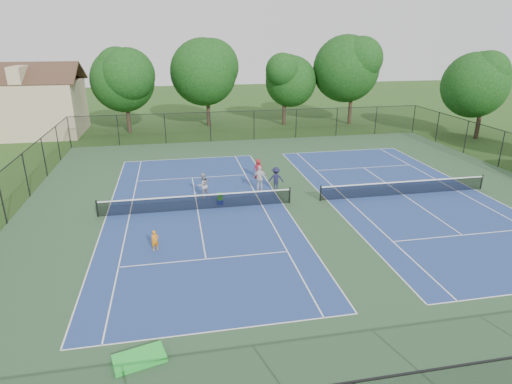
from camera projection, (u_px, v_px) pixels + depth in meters
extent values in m
plane|color=#234716|center=(305.00, 202.00, 28.00)|extent=(140.00, 140.00, 0.00)
cube|color=#2A4B31|center=(305.00, 202.00, 28.00)|extent=(36.00, 36.00, 0.01)
cube|color=navy|center=(198.00, 210.00, 26.75)|extent=(10.97, 23.77, 0.00)
cube|color=white|center=(189.00, 159.00, 37.69)|extent=(10.97, 0.06, 0.00)
cube|color=white|center=(218.00, 331.00, 15.81)|extent=(10.97, 0.06, 0.00)
cube|color=white|center=(106.00, 216.00, 25.77)|extent=(0.06, 23.77, 0.00)
cube|color=white|center=(283.00, 203.00, 27.73)|extent=(0.06, 23.77, 0.00)
cube|color=white|center=(130.00, 214.00, 26.02)|extent=(0.06, 23.77, 0.00)
cube|color=white|center=(262.00, 205.00, 27.48)|extent=(0.06, 23.77, 0.00)
cube|color=white|center=(192.00, 178.00, 32.64)|extent=(8.23, 0.06, 0.00)
cube|color=white|center=(206.00, 259.00, 20.86)|extent=(8.23, 0.06, 0.00)
cube|color=white|center=(198.00, 210.00, 26.75)|extent=(0.06, 12.80, 0.00)
cylinder|color=black|center=(97.00, 209.00, 25.51)|extent=(0.10, 0.10, 1.07)
cylinder|color=black|center=(290.00, 195.00, 27.63)|extent=(0.10, 0.10, 1.07)
cube|color=black|center=(197.00, 203.00, 26.59)|extent=(11.90, 0.01, 0.90)
cube|color=white|center=(197.00, 196.00, 26.43)|extent=(11.90, 0.04, 0.07)
cube|color=navy|center=(403.00, 195.00, 29.24)|extent=(10.97, 23.77, 0.00)
cube|color=white|center=(339.00, 151.00, 40.19)|extent=(10.97, 0.06, 0.00)
cube|color=white|center=(327.00, 200.00, 28.27)|extent=(0.06, 23.77, 0.00)
cube|color=white|center=(474.00, 189.00, 30.22)|extent=(0.06, 23.77, 0.00)
cube|color=white|center=(346.00, 199.00, 28.51)|extent=(0.06, 23.77, 0.00)
cube|color=white|center=(457.00, 191.00, 29.97)|extent=(0.06, 23.77, 0.00)
cube|color=white|center=(364.00, 168.00, 35.13)|extent=(8.23, 0.06, 0.00)
cube|color=white|center=(462.00, 235.00, 23.35)|extent=(8.23, 0.06, 0.00)
cube|color=white|center=(403.00, 195.00, 29.24)|extent=(0.06, 12.80, 0.00)
cylinder|color=black|center=(321.00, 193.00, 28.00)|extent=(0.10, 0.10, 1.07)
cylinder|color=black|center=(482.00, 182.00, 30.12)|extent=(0.10, 0.10, 1.07)
cube|color=black|center=(404.00, 188.00, 29.08)|extent=(11.90, 0.01, 0.90)
cube|color=white|center=(405.00, 182.00, 28.92)|extent=(11.90, 0.04, 0.07)
cylinder|color=black|center=(69.00, 132.00, 40.85)|extent=(0.08, 0.08, 3.00)
cylinder|color=black|center=(118.00, 131.00, 41.65)|extent=(0.08, 0.08, 3.00)
cylinder|color=black|center=(165.00, 129.00, 42.45)|extent=(0.08, 0.08, 3.00)
cylinder|color=black|center=(210.00, 127.00, 43.25)|extent=(0.08, 0.08, 3.00)
cylinder|color=black|center=(254.00, 125.00, 44.06)|extent=(0.08, 0.08, 3.00)
cylinder|color=black|center=(296.00, 124.00, 44.86)|extent=(0.08, 0.08, 3.00)
cylinder|color=black|center=(337.00, 122.00, 45.66)|extent=(0.08, 0.08, 3.00)
cylinder|color=black|center=(376.00, 121.00, 46.46)|extent=(0.08, 0.08, 3.00)
cylinder|color=black|center=(414.00, 119.00, 47.26)|extent=(0.08, 0.08, 3.00)
cylinder|color=black|center=(2.00, 200.00, 24.28)|extent=(0.08, 0.08, 3.00)
cylinder|color=black|center=(501.00, 149.00, 34.83)|extent=(0.08, 0.08, 3.00)
cylinder|color=black|center=(26.00, 175.00, 28.42)|extent=(0.08, 0.08, 3.00)
cylinder|color=black|center=(466.00, 137.00, 38.97)|extent=(0.08, 0.08, 3.00)
cylinder|color=black|center=(44.00, 157.00, 32.57)|extent=(0.08, 0.08, 3.00)
cylinder|color=black|center=(437.00, 127.00, 43.11)|extent=(0.08, 0.08, 3.00)
cylinder|color=black|center=(58.00, 144.00, 36.71)|extent=(0.08, 0.08, 3.00)
cube|color=black|center=(254.00, 125.00, 44.06)|extent=(36.00, 0.01, 3.00)
cube|color=black|center=(254.00, 111.00, 43.53)|extent=(36.00, 0.05, 0.05)
cube|color=black|center=(2.00, 200.00, 24.28)|extent=(0.01, 36.00, 3.00)
cylinder|color=#2D2116|center=(128.00, 116.00, 47.13)|extent=(0.44, 0.44, 3.78)
sphere|color=#0E3310|center=(125.00, 81.00, 45.83)|extent=(6.80, 6.80, 6.80)
sphere|color=#0E3310|center=(124.00, 74.00, 45.60)|extent=(5.58, 5.58, 5.58)
sphere|color=#0E3310|center=(123.00, 68.00, 45.37)|extent=(4.35, 4.35, 4.35)
cylinder|color=#2D2116|center=(208.00, 109.00, 50.51)|extent=(0.44, 0.44, 4.14)
sphere|color=#0E3310|center=(207.00, 72.00, 49.07)|extent=(7.60, 7.60, 7.60)
sphere|color=#0E3310|center=(207.00, 66.00, 48.85)|extent=(6.23, 6.23, 6.23)
sphere|color=#0E3310|center=(206.00, 61.00, 48.64)|extent=(4.86, 4.86, 4.86)
cylinder|color=#2D2116|center=(284.00, 111.00, 51.32)|extent=(0.44, 0.44, 3.42)
sphere|color=#0E3310|center=(285.00, 82.00, 50.15)|extent=(6.00, 6.00, 6.00)
sphere|color=#0E3310|center=(285.00, 76.00, 49.91)|extent=(4.92, 4.92, 4.92)
sphere|color=#0E3310|center=(285.00, 69.00, 49.66)|extent=(3.84, 3.84, 3.84)
cylinder|color=#2D2116|center=(350.00, 106.00, 51.66)|extent=(0.44, 0.44, 4.32)
sphere|color=#0E3310|center=(353.00, 69.00, 50.17)|extent=(7.80, 7.80, 7.80)
sphere|color=#0E3310|center=(354.00, 64.00, 49.96)|extent=(6.40, 6.40, 6.40)
sphere|color=#0E3310|center=(354.00, 58.00, 49.74)|extent=(4.99, 4.99, 4.99)
cylinder|color=#2D2116|center=(479.00, 122.00, 44.36)|extent=(0.44, 0.44, 3.60)
sphere|color=#0E3310|center=(485.00, 86.00, 43.11)|extent=(6.60, 6.60, 6.60)
sphere|color=#0E3310|center=(486.00, 79.00, 42.87)|extent=(5.41, 5.41, 5.41)
sphere|color=#0E3310|center=(488.00, 72.00, 42.64)|extent=(4.22, 4.22, 4.22)
cube|color=tan|center=(32.00, 109.00, 45.96)|extent=(10.00, 8.00, 5.60)
cube|color=tan|center=(26.00, 73.00, 44.68)|extent=(1.20, 8.00, 1.76)
cube|color=#422B1E|center=(19.00, 74.00, 42.81)|extent=(10.80, 4.10, 2.15)
cube|color=#422B1E|center=(31.00, 71.00, 46.49)|extent=(10.80, 4.10, 2.15)
imported|color=orange|center=(155.00, 240.00, 21.58)|extent=(0.46, 0.39, 1.08)
imported|color=#9C9D9F|center=(203.00, 185.00, 28.50)|extent=(1.01, 0.90, 1.70)
imported|color=silver|center=(260.00, 178.00, 29.73)|extent=(1.09, 0.51, 1.81)
imported|color=#1A1A39|center=(276.00, 179.00, 29.92)|extent=(1.17, 0.80, 1.66)
imported|color=maroon|center=(258.00, 169.00, 32.42)|extent=(0.73, 0.47, 1.49)
cube|color=#16299A|center=(220.00, 202.00, 27.61)|extent=(0.42, 0.31, 0.31)
cube|color=green|center=(220.00, 197.00, 27.48)|extent=(0.36, 0.31, 0.42)
cube|color=green|center=(139.00, 358.00, 14.35)|extent=(1.88, 1.34, 0.19)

